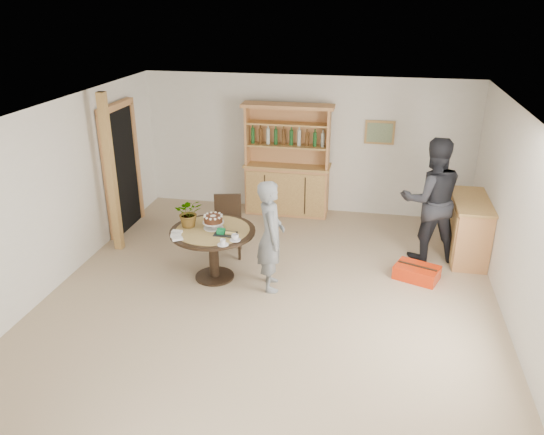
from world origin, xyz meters
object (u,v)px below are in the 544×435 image
at_px(hutch, 287,177).
at_px(dining_chair, 228,221).
at_px(teen_boy, 271,236).
at_px(adult_person, 431,200).
at_px(red_suitcase, 417,272).
at_px(dining_table, 213,240).
at_px(sideboard, 468,228).

distance_m(hutch, dining_chair, 1.95).
relative_size(dining_chair, teen_boy, 0.60).
distance_m(adult_person, red_suitcase, 1.14).
xyz_separation_m(dining_table, teen_boy, (0.85, -0.10, 0.18)).
height_order(hutch, sideboard, hutch).
height_order(teen_boy, adult_person, adult_person).
height_order(dining_table, red_suitcase, dining_table).
relative_size(sideboard, dining_chair, 1.33).
height_order(hutch, red_suitcase, hutch).
bearing_deg(teen_boy, dining_chair, 28.14).
height_order(dining_table, dining_chair, dining_chair).
xyz_separation_m(sideboard, dining_table, (-3.65, -1.43, 0.13)).
bearing_deg(hutch, teen_boy, -85.00).
bearing_deg(dining_table, hutch, 77.20).
bearing_deg(sideboard, dining_chair, -170.65).
height_order(hutch, dining_chair, hutch).
relative_size(sideboard, adult_person, 0.66).
bearing_deg(dining_table, dining_chair, 91.22).
relative_size(dining_table, teen_boy, 0.77).
relative_size(dining_chair, adult_person, 0.49).
xyz_separation_m(dining_chair, adult_person, (3.05, 0.44, 0.42)).
bearing_deg(red_suitcase, adult_person, 98.88).
relative_size(hutch, dining_chair, 2.16).
height_order(dining_table, teen_boy, teen_boy).
distance_m(hutch, teen_boy, 2.78).
distance_m(dining_table, teen_boy, 0.87).
height_order(sideboard, dining_table, sideboard).
bearing_deg(dining_table, adult_person, 22.67).
bearing_deg(adult_person, red_suitcase, 65.80).
xyz_separation_m(dining_table, dining_chair, (-0.02, 0.83, -0.07)).
bearing_deg(adult_person, sideboard, -177.04).
relative_size(dining_table, red_suitcase, 1.71).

